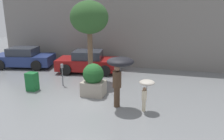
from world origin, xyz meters
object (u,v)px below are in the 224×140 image
at_px(person_adult, 119,68).
at_px(person_child, 146,87).
at_px(parked_car_far, 24,58).
at_px(planter_box, 93,80).
at_px(parked_car_near, 88,62).
at_px(street_tree, 89,19).
at_px(parking_meter, 62,70).
at_px(newspaper_box, 32,82).

bearing_deg(person_adult, person_child, 19.21).
bearing_deg(parked_car_far, planter_box, -131.12).
relative_size(parked_car_near, street_tree, 0.95).
bearing_deg(person_adult, parking_meter, 175.14).
height_order(parked_car_far, street_tree, street_tree).
relative_size(street_tree, parking_meter, 3.69).
relative_size(person_adult, parking_meter, 1.78).
height_order(person_child, parked_car_far, parked_car_far).
distance_m(person_adult, parking_meter, 3.96).
xyz_separation_m(street_tree, parking_meter, (-1.16, -1.06, -2.56)).
bearing_deg(newspaper_box, planter_box, 3.60).
xyz_separation_m(parked_car_far, parking_meter, (4.45, -2.88, 0.21)).
bearing_deg(street_tree, planter_box, -65.93).
distance_m(person_adult, person_child, 1.26).
bearing_deg(parked_car_near, person_adult, -155.43).
bearing_deg(parked_car_near, planter_box, -164.71).
xyz_separation_m(person_child, parked_car_far, (-8.96, 4.73, -0.36)).
bearing_deg(parking_meter, parked_car_far, 147.06).
distance_m(parked_car_near, parked_car_far, 4.75).
height_order(person_adult, parking_meter, person_adult).
relative_size(parked_car_far, newspaper_box, 4.72).
distance_m(person_child, parked_car_far, 10.14).
relative_size(parked_car_near, parked_car_far, 0.96).
distance_m(planter_box, parking_meter, 2.15).
xyz_separation_m(person_child, parked_car_near, (-4.21, 4.73, -0.36)).
bearing_deg(parking_meter, person_child, -22.27).
bearing_deg(parked_car_far, parking_meter, -134.28).
relative_size(person_child, parked_car_far, 0.30).
xyz_separation_m(person_adult, person_child, (1.07, -0.06, -0.66)).
xyz_separation_m(parked_car_near, newspaper_box, (-1.43, -3.89, -0.18)).
relative_size(person_adult, parked_car_near, 0.51).
bearing_deg(parked_car_near, street_tree, -164.14).
distance_m(parked_car_near, street_tree, 3.43).
bearing_deg(planter_box, parked_car_near, 114.63).
xyz_separation_m(person_adult, newspaper_box, (-4.57, 0.78, -1.20)).
height_order(planter_box, street_tree, street_tree).
bearing_deg(parked_car_far, parked_car_near, -101.32).
relative_size(parked_car_near, newspaper_box, 4.55).
bearing_deg(person_child, planter_box, 128.33).
bearing_deg(person_adult, newspaper_box, -167.18).
distance_m(parked_car_far, newspaper_box, 5.12).
relative_size(person_adult, person_child, 1.65).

